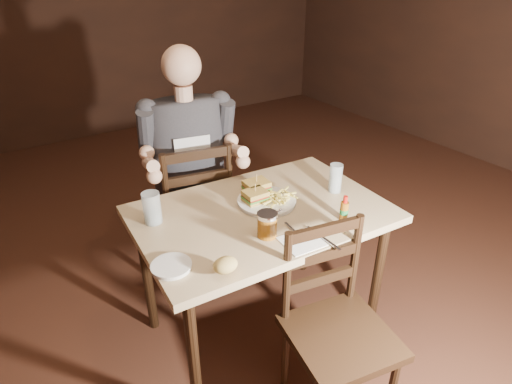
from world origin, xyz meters
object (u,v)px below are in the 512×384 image
diner (189,136)px  glass_right (336,178)px  hot_sauce (344,208)px  glass_left (152,208)px  syrup_dispenser (267,225)px  chair_near (341,337)px  dinner_plate (267,202)px  main_table (262,225)px  side_plate (171,267)px  chair_far (193,210)px

diner → glass_right: 0.83m
hot_sauce → diner: bearing=111.9°
glass_left → syrup_dispenser: size_ratio=1.31×
chair_near → syrup_dispenser: size_ratio=7.81×
syrup_dispenser → chair_near: bearing=-71.6°
diner → glass_left: size_ratio=6.41×
dinner_plate → hot_sauce: (0.21, -0.32, 0.05)m
diner → dinner_plate: 0.60m
hot_sauce → glass_right: bearing=55.6°
main_table → diner: 0.67m
diner → dinner_plate: diner is taller
diner → side_plate: diner is taller
chair_far → main_table: bearing=107.9°
dinner_plate → hot_sauce: 0.39m
main_table → glass_right: 0.46m
diner → dinner_plate: bearing=-64.2°
main_table → glass_right: bearing=-6.1°
glass_left → glass_right: 0.93m
main_table → side_plate: bearing=-163.2°
chair_far → glass_right: 0.93m
dinner_plate → glass_right: (0.37, -0.09, 0.07)m
diner → glass_left: bearing=-122.2°
chair_near → dinner_plate: chair_near is taller
glass_left → glass_right: (0.90, -0.24, 0.00)m
glass_right → side_plate: bearing=-173.1°
side_plate → hot_sauce: bearing=-7.8°
syrup_dispenser → glass_left: bearing=137.8°
dinner_plate → glass_left: bearing=164.3°
hot_sauce → side_plate: hot_sauce is taller
main_table → glass_right: size_ratio=8.21×
glass_left → hot_sauce: glass_left is taller
chair_far → glass_right: (0.50, -0.69, 0.37)m
chair_near → dinner_plate: size_ratio=3.18×
chair_far → syrup_dispenser: size_ratio=8.34×
diner → glass_right: (0.51, -0.64, -0.13)m
diner → hot_sauce: bearing=-56.4°
syrup_dispenser → side_plate: size_ratio=0.73×
dinner_plate → syrup_dispenser: size_ratio=2.46×
hot_sauce → chair_near: bearing=-130.8°
glass_right → chair_near: bearing=-128.2°
diner → side_plate: 0.91m
glass_left → glass_right: size_ratio=0.99×
syrup_dispenser → side_plate: (-0.44, 0.02, -0.05)m
chair_near → diner: bearing=104.7°
syrup_dispenser → glass_right: bearing=18.7°
side_plate → syrup_dispenser: bearing=-3.2°
glass_right → hot_sauce: (-0.16, -0.23, -0.01)m
hot_sauce → syrup_dispenser: (-0.37, 0.09, -0.00)m
chair_far → diner: bearing=90.0°
chair_far → hot_sauce: chair_far is taller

